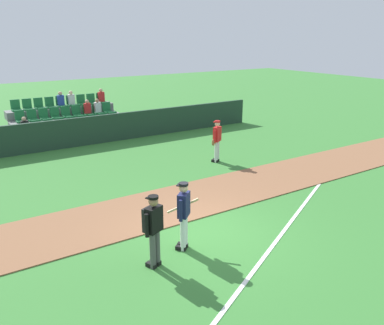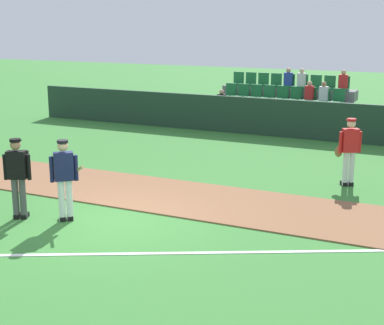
{
  "view_description": "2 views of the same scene",
  "coord_description": "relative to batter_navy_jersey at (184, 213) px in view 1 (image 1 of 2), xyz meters",
  "views": [
    {
      "loc": [
        -5.46,
        -7.88,
        5.12
      ],
      "look_at": [
        0.97,
        2.09,
        1.29
      ],
      "focal_mm": 37.21,
      "sensor_mm": 36.0,
      "label": 1
    },
    {
      "loc": [
        6.64,
        -9.9,
        4.17
      ],
      "look_at": [
        0.98,
        2.05,
        0.94
      ],
      "focal_mm": 54.64,
      "sensor_mm": 36.0,
      "label": 2
    }
  ],
  "objects": [
    {
      "name": "ground_plane",
      "position": [
        0.85,
        0.35,
        -0.97
      ],
      "size": [
        80.0,
        80.0,
        0.0
      ],
      "primitive_type": "plane",
      "color": "#387A33"
    },
    {
      "name": "infield_dirt_path",
      "position": [
        0.85,
        2.51,
        -0.95
      ],
      "size": [
        28.0,
        2.69,
        0.03
      ],
      "primitive_type": "cube",
      "color": "brown",
      "rests_on": "ground"
    },
    {
      "name": "foul_line_chalk",
      "position": [
        3.85,
        -0.15,
        -0.96
      ],
      "size": [
        10.72,
        5.58,
        0.01
      ],
      "primitive_type": "cube",
      "rotation": [
        0.0,
        0.0,
        0.48
      ],
      "color": "white",
      "rests_on": "ground"
    },
    {
      "name": "dugout_fence",
      "position": [
        0.85,
        10.89,
        -0.28
      ],
      "size": [
        20.0,
        0.16,
        1.38
      ],
      "primitive_type": "cube",
      "color": "#1E3828",
      "rests_on": "ground"
    },
    {
      "name": "stadium_bleachers",
      "position": [
        0.86,
        12.77,
        -0.34
      ],
      "size": [
        5.55,
        2.95,
        2.3
      ],
      "color": "slate",
      "rests_on": "ground"
    },
    {
      "name": "batter_navy_jersey",
      "position": [
        0.0,
        0.0,
        0.0
      ],
      "size": [
        0.71,
        0.69,
        1.76
      ],
      "color": "white",
      "rests_on": "ground"
    },
    {
      "name": "umpire_home_plate",
      "position": [
        -0.99,
        -0.31,
        0.03
      ],
      "size": [
        0.55,
        0.42,
        1.76
      ],
      "color": "#4C4C4C",
      "rests_on": "ground"
    },
    {
      "name": "runner_red_jersey",
      "position": [
        4.89,
        5.31,
        -0.01
      ],
      "size": [
        0.63,
        0.43,
        1.76
      ],
      "color": "silver",
      "rests_on": "ground"
    }
  ]
}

